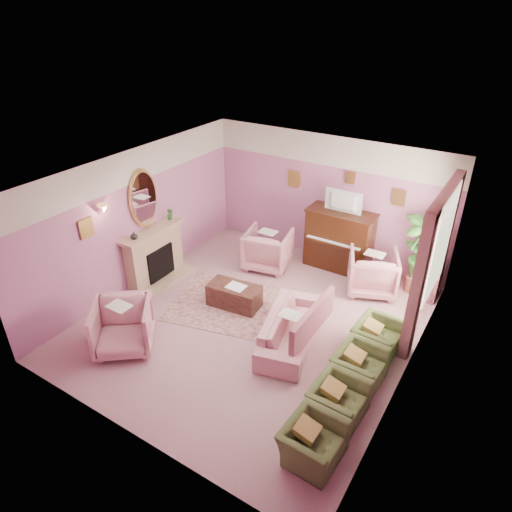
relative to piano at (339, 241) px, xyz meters
The scene contains 48 objects.
floor 2.80m from the piano, 100.57° to the right, with size 5.50×6.00×0.01m, color #A5757C.
ceiling 3.47m from the piano, 100.57° to the right, with size 5.50×6.00×0.01m, color white.
wall_back 0.96m from the piano, 147.38° to the left, with size 5.50×0.02×2.80m, color #8E5988.
wall_front 5.75m from the piano, 95.03° to the right, with size 5.50×0.02×2.80m, color #8E5988.
wall_left 4.28m from the piano, 140.49° to the right, with size 0.02×6.00×2.80m, color #8E5988.
wall_right 3.58m from the piano, 49.98° to the right, with size 0.02×6.00×2.80m, color #8E5988.
picture_rail_band 1.92m from the piano, 148.20° to the left, with size 5.50×0.01×0.65m, color beige.
stripe_panel 2.66m from the piano, 31.69° to the right, with size 0.01×3.00×2.15m, color #9AA88E.
fireplace_surround 3.96m from the piano, 141.25° to the right, with size 0.30×1.40×1.10m, color tan.
fireplace_inset 3.89m from the piano, 140.33° to the right, with size 0.18×0.72×0.68m, color black.
fire_ember 3.88m from the piano, 139.95° to the right, with size 0.06×0.54×0.10m, color #E8540C.
mantel_shelf 3.97m from the piano, 140.98° to the right, with size 0.40×1.55×0.07m, color tan.
hearth 3.86m from the piano, 139.37° to the right, with size 0.55×1.50×0.02m, color tan.
mirror_frame 4.21m from the piano, 142.22° to the right, with size 0.04×0.72×1.20m, color tan.
mirror_glass 4.19m from the piano, 142.01° to the right, with size 0.01×0.60×1.06m, color white.
sconce_shade 4.90m from the piano, 131.47° to the right, with size 0.20×0.20×0.16m, color #E59864.
piano is the anchor object (origin of this frame).
piano_keyshelf 0.36m from the piano, 90.00° to the right, with size 1.30×0.12×0.06m, color black.
piano_keys 0.37m from the piano, 90.00° to the right, with size 1.20×0.08×0.02m, color white.
piano_top 0.66m from the piano, ahead, with size 1.45×0.65×0.04m, color black.
television 0.95m from the piano, 90.00° to the right, with size 0.80×0.12×0.48m, color black.
print_back_left 1.71m from the piano, 167.85° to the left, with size 0.30×0.03×0.38m, color tan.
print_back_right 1.57m from the piano, 14.93° to the left, with size 0.26×0.03×0.34m, color tan.
print_back_mid 1.38m from the piano, 90.00° to the left, with size 0.22×0.03×0.26m, color tan.
print_left_wall 5.15m from the piano, 129.60° to the right, with size 0.03×0.28×0.36m, color tan.
window_blind 2.69m from the piano, 27.19° to the right, with size 0.03×1.40×1.80m, color silver.
curtain_left 3.02m from the piano, 44.04° to the right, with size 0.16×0.34×2.60m, color #974B5A.
curtain_right 2.23m from the piano, ahead, with size 0.16×0.34×2.60m, color #974B5A.
pelmet 3.07m from the piano, 28.06° to the right, with size 0.16×2.20×0.16m, color #974B5A.
mantel_plant 3.67m from the piano, 147.67° to the right, with size 0.16×0.16×0.28m, color #27571E.
mantel_vase 4.30m from the piano, 135.67° to the right, with size 0.16×0.16×0.16m, color beige.
area_rug 2.72m from the piano, 113.14° to the right, with size 2.50×1.80×0.01m, color #9E6D68.
coffee_table 2.71m from the piano, 114.01° to the right, with size 1.00×0.50×0.45m, color #3F211A.
table_paper 2.66m from the piano, 113.02° to the right, with size 0.35×0.28×0.01m, color white.
sofa 2.83m from the piano, 83.20° to the right, with size 0.65×1.95×0.79m, color #CC8A8F.
sofa_throw 2.90m from the piano, 75.32° to the right, with size 0.10×1.48×0.54m, color #974B5A.
floral_armchair_left 1.55m from the piano, 148.03° to the right, with size 0.93×0.93×0.97m, color #CC8A8F.
floral_armchair_right 1.12m from the piano, 28.73° to the right, with size 0.93×0.93×0.97m, color #CC8A8F.
floral_armchair_front 4.87m from the piano, 113.92° to the right, with size 0.93×0.93×0.97m, color #CC8A8F.
olive_chair_a 4.98m from the piano, 70.31° to the right, with size 0.57×0.81×0.70m, color #4B5C2C.
olive_chair_b 4.22m from the piano, 66.54° to the right, with size 0.57×0.81×0.70m, color #4B5C2C.
olive_chair_c 3.48m from the piano, 61.14° to the right, with size 0.57×0.81×0.70m, color #4B5C2C.
olive_chair_d 2.79m from the piano, 52.95° to the right, with size 0.57×0.81×0.70m, color #4B5C2C.
side_table 1.89m from the piano, ahead, with size 0.52×0.52×0.70m, color silver.
side_plant_big 1.88m from the piano, ahead, with size 0.30×0.30×0.34m, color #27571E.
side_plant_small 2.00m from the piano, ahead, with size 0.16×0.16×0.28m, color #27571E.
palm_pot 1.78m from the piano, ahead, with size 0.34×0.34×0.34m, color brown.
palm_plant 1.76m from the piano, ahead, with size 0.76×0.76×1.44m, color #27571E.
Camera 1 is at (3.64, -5.71, 5.22)m, focal length 32.00 mm.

